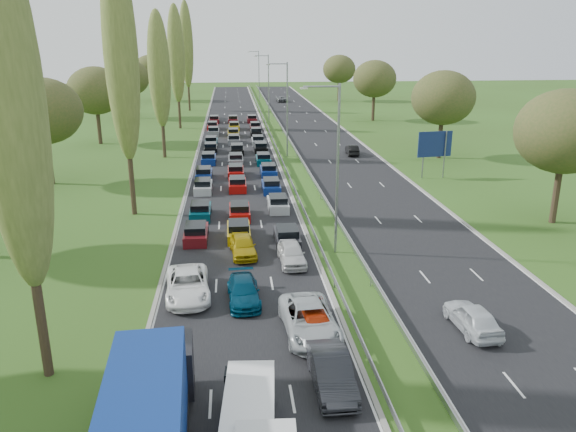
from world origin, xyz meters
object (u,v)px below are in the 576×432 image
near_car_2 (188,285)px  blue_lorry (150,412)px  white_van_rear (249,413)px  direction_sign (435,146)px

near_car_2 → blue_lorry: blue_lorry is taller
white_van_rear → near_car_2: bearing=108.7°
near_car_2 → direction_sign: direction_sign is taller
near_car_2 → direction_sign: size_ratio=1.06×
near_car_2 → white_van_rear: size_ratio=1.13×
blue_lorry → direction_sign: 48.65m
direction_sign → white_van_rear: bearing=-118.3°
near_car_2 → white_van_rear: 13.15m
blue_lorry → white_van_rear: (3.55, 0.98, -1.05)m
near_car_2 → white_van_rear: white_van_rear is taller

